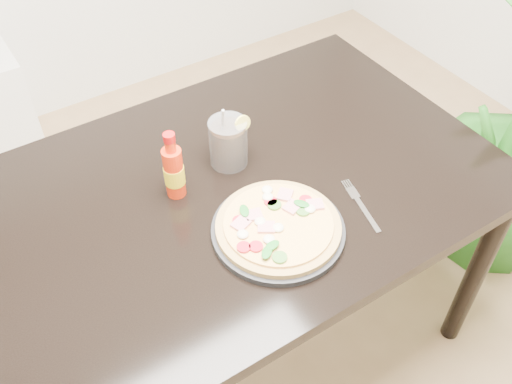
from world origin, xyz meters
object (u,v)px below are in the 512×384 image
plate (278,230)px  cola_cup (228,144)px  hot_sauce_bottle (174,171)px  fork (360,204)px  pizza (278,225)px  dining_table (232,208)px

plate → cola_cup: cola_cup is taller
hot_sauce_bottle → fork: (0.37, -0.28, -0.07)m
pizza → cola_cup: bearing=83.4°
pizza → fork: size_ratio=1.59×
plate → cola_cup: bearing=83.6°
pizza → fork: pizza is taller
pizza → hot_sauce_bottle: size_ratio=1.53×
plate → pizza: (-0.00, 0.00, 0.02)m
fork → hot_sauce_bottle: bearing=155.6°
hot_sauce_bottle → fork: hot_sauce_bottle is taller
fork → pizza: bearing=-175.8°
cola_cup → fork: bearing=-58.5°
plate → cola_cup: size_ratio=1.67×
plate → dining_table: bearing=93.8°
cola_cup → fork: (0.19, -0.31, -0.06)m
plate → fork: (0.22, -0.03, -0.01)m
hot_sauce_bottle → fork: bearing=-37.8°
dining_table → hot_sauce_bottle: bearing=157.9°
dining_table → pizza: 0.22m
plate → fork: size_ratio=1.70×
hot_sauce_bottle → cola_cup: bearing=9.9°
plate → hot_sauce_bottle: (-0.14, 0.25, 0.07)m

